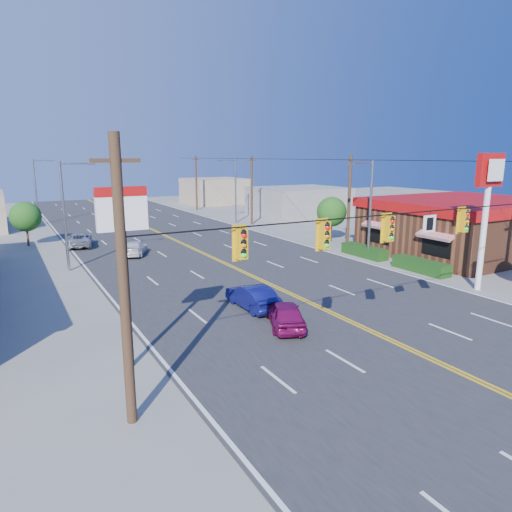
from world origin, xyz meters
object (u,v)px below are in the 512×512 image
kfc (462,226)px  car_silver (79,240)px  pizza_hut_sign (124,240)px  car_white (135,249)px  kfc_pylon (488,194)px  car_magenta (285,315)px  car_blue (252,298)px  signal_span (407,239)px

kfc → car_silver: size_ratio=3.48×
kfc → car_silver: bearing=146.5°
pizza_hut_sign → car_white: size_ratio=1.67×
pizza_hut_sign → kfc_pylon: bearing=0.0°
car_magenta → car_blue: car_blue is taller
kfc_pylon → car_blue: bearing=165.4°
kfc → car_blue: bearing=-169.6°
car_blue → car_silver: car_blue is taller
car_silver → car_magenta: bearing=112.4°
car_blue → car_silver: bearing=-77.0°
signal_span → pizza_hut_sign: (-10.88, 4.00, 0.30)m
signal_span → pizza_hut_sign: signal_span is taller
signal_span → kfc_pylon: size_ratio=2.86×
kfc → car_magenta: kfc is taller
signal_span → car_white: signal_span is taller
car_magenta → car_silver: 27.18m
kfc_pylon → signal_span: bearing=-160.2°
kfc → car_white: size_ratio=3.98×
kfc → car_magenta: 24.44m
kfc → car_blue: (-23.23, -4.28, -1.71)m
kfc → car_white: (-25.25, 12.83, -1.79)m
car_white → kfc_pylon: bearing=152.2°
kfc → kfc_pylon: 12.52m
kfc_pylon → car_silver: size_ratio=1.81×
kfc_pylon → car_silver: (-19.85, 27.07, -5.39)m
pizza_hut_sign → car_blue: pizza_hut_sign is taller
car_blue → kfc_pylon: bearing=165.2°
signal_span → car_white: size_ratio=5.94×
signal_span → car_magenta: bearing=125.4°
car_magenta → car_white: 20.48m
pizza_hut_sign → car_magenta: (7.71, 0.46, -4.52)m
signal_span → kfc: size_ratio=1.49×
pizza_hut_sign → car_white: bearing=74.8°
car_blue → car_silver: size_ratio=0.87×
kfc → car_white: kfc is taller
car_magenta → kfc_pylon: bearing=-159.0°
kfc_pylon → kfc: bearing=42.0°
pizza_hut_sign → car_blue: size_ratio=1.69×
car_magenta → car_blue: size_ratio=0.96×
kfc_pylon → car_magenta: bearing=178.2°
car_blue → car_white: size_ratio=0.99×
car_white → pizza_hut_sign: bearing=98.9°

